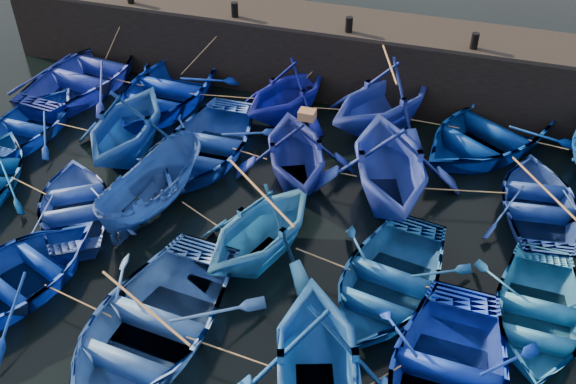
% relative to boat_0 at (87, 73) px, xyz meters
% --- Properties ---
extents(ground, '(120.00, 120.00, 0.00)m').
position_rel_boat_0_xyz_m(ground, '(9.06, -7.70, -0.60)').
color(ground, black).
rests_on(ground, ground).
extents(quay_wall, '(26.00, 2.50, 2.50)m').
position_rel_boat_0_xyz_m(quay_wall, '(9.06, 2.80, 0.65)').
color(quay_wall, black).
rests_on(quay_wall, ground).
extents(quay_top, '(26.00, 2.50, 0.12)m').
position_rel_boat_0_xyz_m(quay_top, '(9.06, 2.80, 1.96)').
color(quay_top, black).
rests_on(quay_top, quay_wall).
extents(bollard_1, '(0.24, 0.24, 0.50)m').
position_rel_boat_0_xyz_m(bollard_1, '(5.06, 1.90, 2.27)').
color(bollard_1, black).
rests_on(bollard_1, quay_top).
extents(bollard_2, '(0.24, 0.24, 0.50)m').
position_rel_boat_0_xyz_m(bollard_2, '(9.06, 1.90, 2.27)').
color(bollard_2, black).
rests_on(bollard_2, quay_top).
extents(bollard_3, '(0.24, 0.24, 0.50)m').
position_rel_boat_0_xyz_m(bollard_3, '(13.06, 1.90, 2.27)').
color(bollard_3, black).
rests_on(bollard_3, quay_top).
extents(boat_0, '(4.75, 6.20, 1.20)m').
position_rel_boat_0_xyz_m(boat_0, '(0.00, 0.00, 0.00)').
color(boat_0, navy).
rests_on(boat_0, ground).
extents(boat_1, '(4.25, 5.82, 1.18)m').
position_rel_boat_0_xyz_m(boat_1, '(3.20, -0.15, -0.01)').
color(boat_1, '#0423A1').
rests_on(boat_1, ground).
extents(boat_2, '(4.59, 4.90, 2.07)m').
position_rel_boat_0_xyz_m(boat_2, '(7.49, 0.26, 0.44)').
color(boat_2, '#0B1289').
rests_on(boat_2, ground).
extents(boat_3, '(5.84, 6.05, 2.45)m').
position_rel_boat_0_xyz_m(boat_3, '(10.67, 0.52, 0.62)').
color(boat_3, '#1D3197').
rests_on(boat_3, ground).
extents(boat_4, '(6.59, 7.05, 1.19)m').
position_rel_boat_0_xyz_m(boat_4, '(14.02, 0.48, -0.00)').
color(boat_4, navy).
rests_on(boat_4, ground).
extents(boat_6, '(3.10, 4.30, 0.88)m').
position_rel_boat_0_xyz_m(boat_6, '(-0.07, -3.20, -0.16)').
color(boat_6, '#0B3198').
rests_on(boat_6, ground).
extents(boat_7, '(4.24, 4.78, 2.33)m').
position_rel_boat_0_xyz_m(boat_7, '(3.55, -3.32, 0.56)').
color(boat_7, navy).
rests_on(boat_7, ground).
extents(boat_8, '(3.76, 5.19, 1.06)m').
position_rel_boat_0_xyz_m(boat_8, '(5.85, -2.80, -0.07)').
color(boat_8, '#163C9B').
rests_on(boat_8, ground).
extents(boat_9, '(4.93, 5.21, 2.16)m').
position_rel_boat_0_xyz_m(boat_9, '(8.82, -3.02, 0.48)').
color(boat_9, navy).
rests_on(boat_9, ground).
extents(boat_10, '(5.61, 6.03, 2.58)m').
position_rel_boat_0_xyz_m(boat_10, '(11.53, -3.02, 0.69)').
color(boat_10, '#223AA7').
rests_on(boat_10, ground).
extents(boat_11, '(3.66, 4.72, 0.90)m').
position_rel_boat_0_xyz_m(boat_11, '(15.61, -2.51, -0.15)').
color(boat_11, navy).
rests_on(boat_11, ground).
extents(boat_14, '(4.74, 5.06, 0.85)m').
position_rel_boat_0_xyz_m(boat_14, '(3.64, -6.48, -0.17)').
color(boat_14, blue).
rests_on(boat_14, ground).
extents(boat_15, '(2.23, 4.21, 1.55)m').
position_rel_boat_0_xyz_m(boat_15, '(5.54, -5.63, 0.17)').
color(boat_15, navy).
rests_on(boat_15, ground).
extents(boat_16, '(4.49, 4.84, 2.09)m').
position_rel_boat_0_xyz_m(boat_16, '(9.00, -6.41, 0.44)').
color(boat_16, '#256CB3').
rests_on(boat_16, ground).
extents(boat_17, '(4.09, 5.21, 0.98)m').
position_rel_boat_0_xyz_m(boat_17, '(12.24, -6.72, -0.11)').
color(boat_17, navy).
rests_on(boat_17, ground).
extents(boat_18, '(3.17, 4.37, 0.89)m').
position_rel_boat_0_xyz_m(boat_18, '(15.65, -6.61, -0.15)').
color(boat_18, '#1E6BB2').
rests_on(boat_18, ground).
extents(boat_21, '(4.88, 5.70, 1.00)m').
position_rel_boat_0_xyz_m(boat_21, '(3.83, -9.40, -0.10)').
color(boat_21, navy).
rests_on(boat_21, ground).
extents(boat_22, '(4.45, 5.90, 1.16)m').
position_rel_boat_0_xyz_m(boat_22, '(7.60, -9.77, -0.02)').
color(boat_22, blue).
rests_on(boat_22, ground).
extents(boat_23, '(5.06, 5.43, 2.32)m').
position_rel_boat_0_xyz_m(boat_23, '(11.43, -9.94, 0.56)').
color(boat_23, '#124FA3').
rests_on(boat_23, ground).
extents(boat_24, '(3.82, 5.21, 1.05)m').
position_rel_boat_0_xyz_m(boat_24, '(13.88, -9.09, -0.07)').
color(boat_24, '#0A29BE').
rests_on(boat_24, ground).
extents(wooden_crate, '(0.45, 0.37, 0.26)m').
position_rel_boat_0_xyz_m(wooden_crate, '(9.12, -3.02, 1.69)').
color(wooden_crate, brown).
rests_on(wooden_crate, boat_9).
extents(mooring_ropes, '(17.64, 11.78, 2.10)m').
position_rel_boat_0_xyz_m(mooring_ropes, '(8.91, -2.93, 0.26)').
color(mooring_ropes, tan).
rests_on(mooring_ropes, ground).
extents(loose_oars, '(10.27, 12.37, 1.60)m').
position_rel_boat_0_xyz_m(loose_oars, '(10.72, -4.54, 1.08)').
color(loose_oars, '#99724C').
rests_on(loose_oars, ground).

